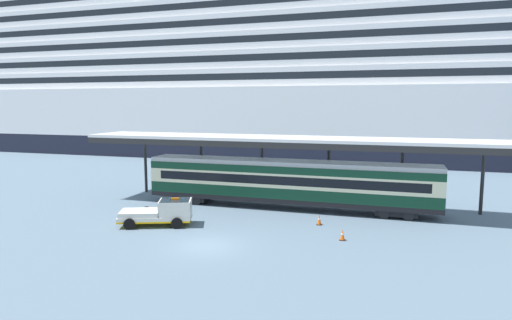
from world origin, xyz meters
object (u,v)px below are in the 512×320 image
cruise_ship (242,82)px  quay_bollard (146,212)px  traffic_cone_near (342,235)px  service_truck (162,212)px  traffic_cone_mid (319,220)px  train_carriage (288,182)px

cruise_ship → quay_bollard: cruise_ship is taller
traffic_cone_near → quay_bollard: 15.22m
service_truck → quay_bollard: size_ratio=5.81×
cruise_ship → service_truck: bearing=-77.8°
quay_bollard → traffic_cone_mid: bearing=9.4°
service_truck → cruise_ship: bearing=102.2°
cruise_ship → traffic_cone_mid: bearing=-63.9°
traffic_cone_near → traffic_cone_mid: bearing=122.5°
cruise_ship → quay_bollard: bearing=-80.1°
train_carriage → traffic_cone_mid: train_carriage is taller
cruise_ship → traffic_cone_mid: (21.01, -42.91, -12.37)m
traffic_cone_mid → quay_bollard: bearing=-170.6°
service_truck → quay_bollard: bearing=148.2°
traffic_cone_mid → quay_bollard: quay_bollard is taller
train_carriage → quay_bollard: 11.80m
service_truck → traffic_cone_near: (13.00, 0.30, -0.63)m
train_carriage → quay_bollard: (-9.70, -6.48, -1.80)m
service_truck → traffic_cone_mid: 11.52m
service_truck → traffic_cone_near: 13.02m
train_carriage → traffic_cone_near: 9.51m
traffic_cone_near → quay_bollard: size_ratio=0.76×
service_truck → train_carriage: bearing=46.1°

